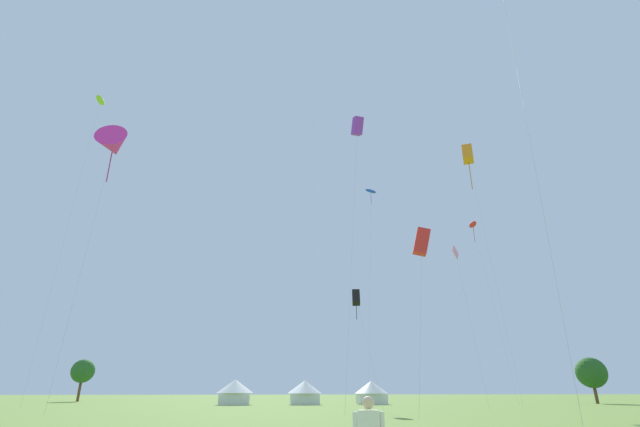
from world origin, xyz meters
TOP-DOWN VIEW (x-y plane):
  - kite_red_parafoil at (25.86, 56.79)m, footprint 2.98×2.57m
  - kite_lime_parafoil at (-27.46, 49.18)m, footprint 1.40×2.16m
  - kite_magenta_delta at (-19.78, 36.81)m, footprint 3.11×3.52m
  - kite_pink_diamond at (16.32, 42.41)m, footprint 1.57×2.09m
  - kite_purple_box at (4.75, 37.83)m, footprint 3.02×3.33m
  - kite_orange_box at (24.15, 51.99)m, footprint 2.91×2.93m
  - kite_black_box at (5.12, 43.40)m, footprint 2.48×2.70m
  - kite_red_box at (8.73, 31.89)m, footprint 3.05×3.07m
  - kite_blue_parafoil at (10.63, 57.58)m, footprint 2.87×1.87m
  - festival_tent_right at (-8.12, 61.44)m, footprint 4.84×4.84m
  - festival_tent_center at (1.17, 61.44)m, footprint 4.66×4.66m
  - festival_tent_left at (10.34, 61.44)m, footprint 4.58×4.58m
  - tree_distant_left at (-35.65, 82.45)m, footprint 3.87×3.87m
  - tree_distant_right at (43.14, 61.14)m, footprint 4.26×4.26m

SIDE VIEW (x-z plane):
  - festival_tent_left at x=10.34m, z-range 0.16..3.14m
  - festival_tent_center at x=1.17m, z-range 0.16..3.19m
  - festival_tent_right at x=-8.12m, z-range 0.17..3.31m
  - tree_distant_right at x=43.14m, z-range 1.00..7.31m
  - tree_distant_left at x=-35.65m, z-range 1.43..8.24m
  - kite_black_box at x=5.12m, z-range 5.02..16.88m
  - kite_red_box at x=8.73m, z-range 6.20..21.00m
  - kite_pink_diamond at x=16.32m, z-range 7.21..24.14m
  - kite_magenta_delta at x=-19.78m, z-range 11.13..37.09m
  - kite_red_parafoil at x=25.86m, z-range 12.18..37.58m
  - kite_purple_box at x=4.75m, z-range 13.73..43.45m
  - kite_blue_parafoil at x=10.63m, z-range 14.69..45.10m
  - kite_orange_box at x=24.15m, z-range 16.27..52.08m
  - kite_lime_parafoil at x=-27.46m, z-range 18.39..56.38m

